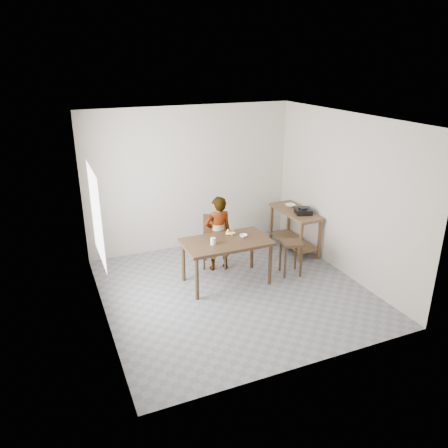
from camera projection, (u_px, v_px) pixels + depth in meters
name	position (u px, v px, depth m)	size (l,w,h in m)	color
floor	(234.00, 291.00, 7.00)	(4.00, 4.00, 0.04)	slate
ceiling	(235.00, 117.00, 6.02)	(4.00, 4.00, 0.04)	white
wall_back	(190.00, 178.00, 8.24)	(4.00, 0.04, 2.70)	beige
wall_front	(311.00, 267.00, 4.77)	(4.00, 0.04, 2.70)	beige
wall_left	(96.00, 231.00, 5.77)	(0.04, 4.00, 2.70)	beige
wall_right	(345.00, 195.00, 7.25)	(0.04, 4.00, 2.70)	beige
window_pane	(96.00, 215.00, 5.90)	(0.02, 1.10, 1.30)	white
dining_table	(226.00, 262.00, 7.12)	(1.40, 0.80, 0.75)	#3E2918
prep_counter	(294.00, 230.00, 8.34)	(0.50, 1.20, 0.80)	brown
child	(218.00, 234.00, 7.48)	(0.49, 0.32, 1.33)	silver
dining_chair	(215.00, 242.00, 7.68)	(0.43, 0.43, 0.90)	#3E2918
stool	(291.00, 258.00, 7.43)	(0.34, 0.34, 0.60)	#3E2918
glass_tumbler	(213.00, 241.00, 6.83)	(0.09, 0.09, 0.11)	silver
small_bowl	(243.00, 236.00, 7.12)	(0.12, 0.12, 0.04)	white
banana	(230.00, 233.00, 7.19)	(0.18, 0.12, 0.06)	#E8D948
serving_bowl	(290.00, 205.00, 8.40)	(0.19, 0.19, 0.05)	white
gas_burner	(303.00, 211.00, 8.02)	(0.29, 0.29, 0.10)	black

